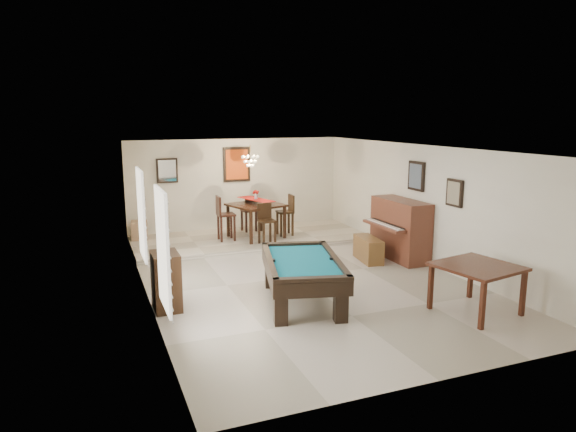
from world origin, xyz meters
TOP-DOWN VIEW (x-y plane):
  - ground_plane at (0.00, 0.00)m, footprint 6.00×9.00m
  - wall_back at (0.00, 4.50)m, footprint 6.00×0.04m
  - wall_front at (0.00, -4.50)m, footprint 6.00×0.04m
  - wall_left at (-3.00, 0.00)m, footprint 0.04×9.00m
  - wall_right at (3.00, 0.00)m, footprint 0.04×9.00m
  - ceiling at (0.00, 0.00)m, footprint 6.00×9.00m
  - dining_step at (0.00, 3.25)m, footprint 6.00×2.50m
  - window_left_front at (-2.97, -2.20)m, footprint 0.06×1.00m
  - window_left_rear at (-2.97, 0.60)m, footprint 0.06×1.00m
  - pool_table at (-0.51, -1.38)m, footprint 1.78×2.53m
  - square_table at (1.99, -2.85)m, footprint 1.38×1.38m
  - upright_piano at (2.52, 0.44)m, footprint 0.91×1.63m
  - piano_bench at (1.91, 0.50)m, footprint 0.51×1.00m
  - apothecary_chest at (-2.76, -0.81)m, footprint 0.44×0.65m
  - dining_table at (0.11, 3.13)m, footprint 1.50×1.50m
  - flower_vase at (0.11, 3.13)m, footprint 0.17×0.17m
  - dining_chair_south at (0.13, 2.34)m, footprint 0.39×0.39m
  - dining_chair_north at (0.16, 3.91)m, footprint 0.41×0.41m
  - dining_chair_west at (-0.69, 3.11)m, footprint 0.43×0.43m
  - dining_chair_east at (0.90, 3.10)m, footprint 0.42×0.42m
  - corner_bench at (-2.72, 4.06)m, footprint 0.45×0.54m
  - chandelier at (0.00, 3.20)m, footprint 0.44×0.44m
  - back_painting at (0.00, 4.46)m, footprint 0.75×0.06m
  - back_mirror at (-1.90, 4.46)m, footprint 0.55×0.06m
  - right_picture_upper at (2.96, 0.30)m, footprint 0.06×0.55m
  - right_picture_lower at (2.96, -1.00)m, footprint 0.06×0.45m

SIDE VIEW (x-z plane):
  - ground_plane at x=0.00m, z-range -0.02..0.00m
  - dining_step at x=0.00m, z-range 0.00..0.12m
  - piano_bench at x=1.91m, z-range 0.00..0.53m
  - corner_bench at x=-2.72m, z-range 0.12..0.57m
  - pool_table at x=-0.51m, z-range 0.00..0.76m
  - square_table at x=1.99m, z-range 0.00..0.81m
  - apothecary_chest at x=-2.76m, z-range 0.00..0.98m
  - dining_chair_north at x=0.16m, z-range 0.12..1.10m
  - dining_table at x=0.11m, z-range 0.12..1.11m
  - dining_chair_south at x=0.13m, z-range 0.12..1.12m
  - dining_chair_east at x=0.90m, z-range 0.12..1.19m
  - upright_piano at x=2.52m, z-range 0.00..1.36m
  - dining_chair_west at x=-0.69m, z-range 0.12..1.26m
  - flower_vase at x=0.11m, z-range 1.11..1.37m
  - wall_back at x=0.00m, z-range 0.00..2.60m
  - wall_front at x=0.00m, z-range 0.00..2.60m
  - wall_left at x=-3.00m, z-range 0.00..2.60m
  - wall_right at x=3.00m, z-range 0.00..2.60m
  - window_left_front at x=-2.97m, z-range 0.55..2.25m
  - window_left_rear at x=-2.97m, z-range 0.55..2.25m
  - right_picture_lower at x=2.96m, z-range 1.42..1.98m
  - back_mirror at x=-1.90m, z-range 1.48..2.12m
  - back_painting at x=0.00m, z-range 1.42..2.38m
  - right_picture_upper at x=2.96m, z-range 1.57..2.23m
  - chandelier at x=0.00m, z-range 1.90..2.50m
  - ceiling at x=0.00m, z-range 2.58..2.62m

